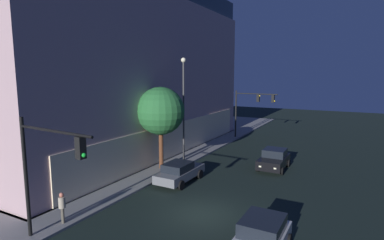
{
  "coord_description": "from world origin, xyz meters",
  "views": [
    {
      "loc": [
        -15.15,
        -7.46,
        7.97
      ],
      "look_at": [
        5.02,
        3.37,
        4.62
      ],
      "focal_mm": 28.95,
      "sensor_mm": 36.0,
      "label": 1
    }
  ],
  "objects_px": {
    "pedestrian_waiting": "(62,205)",
    "car_grey": "(180,172)",
    "modern_building": "(91,69)",
    "traffic_light_near_corner": "(44,162)",
    "sidewalk_tree": "(161,111)",
    "car_black": "(274,159)",
    "street_lamp_sidewalk": "(184,98)",
    "traffic_light_far_corner": "(251,104)",
    "car_silver": "(261,236)"
  },
  "relations": [
    {
      "from": "modern_building",
      "to": "car_silver",
      "type": "bearing_deg",
      "value": -118.63
    },
    {
      "from": "car_grey",
      "to": "modern_building",
      "type": "bearing_deg",
      "value": 67.47
    },
    {
      "from": "street_lamp_sidewalk",
      "to": "pedestrian_waiting",
      "type": "distance_m",
      "value": 14.55
    },
    {
      "from": "car_black",
      "to": "pedestrian_waiting",
      "type": "bearing_deg",
      "value": 154.1
    },
    {
      "from": "street_lamp_sidewalk",
      "to": "traffic_light_near_corner",
      "type": "bearing_deg",
      "value": -173.55
    },
    {
      "from": "sidewalk_tree",
      "to": "pedestrian_waiting",
      "type": "xyz_separation_m",
      "value": [
        -10.71,
        -0.88,
        -3.86
      ]
    },
    {
      "from": "sidewalk_tree",
      "to": "car_black",
      "type": "distance_m",
      "value": 10.46
    },
    {
      "from": "traffic_light_far_corner",
      "to": "street_lamp_sidewalk",
      "type": "distance_m",
      "value": 12.87
    },
    {
      "from": "street_lamp_sidewalk",
      "to": "car_black",
      "type": "bearing_deg",
      "value": -78.07
    },
    {
      "from": "car_silver",
      "to": "pedestrian_waiting",
      "type": "bearing_deg",
      "value": 103.41
    },
    {
      "from": "traffic_light_far_corner",
      "to": "car_silver",
      "type": "xyz_separation_m",
      "value": [
        -23.91,
        -8.07,
        -3.59
      ]
    },
    {
      "from": "traffic_light_near_corner",
      "to": "sidewalk_tree",
      "type": "distance_m",
      "value": 12.73
    },
    {
      "from": "sidewalk_tree",
      "to": "car_silver",
      "type": "distance_m",
      "value": 14.35
    },
    {
      "from": "street_lamp_sidewalk",
      "to": "car_black",
      "type": "relative_size",
      "value": 2.25
    },
    {
      "from": "traffic_light_far_corner",
      "to": "car_grey",
      "type": "relative_size",
      "value": 1.29
    },
    {
      "from": "traffic_light_near_corner",
      "to": "traffic_light_far_corner",
      "type": "xyz_separation_m",
      "value": [
        28.11,
        -0.64,
        0.27
      ]
    },
    {
      "from": "street_lamp_sidewalk",
      "to": "car_silver",
      "type": "bearing_deg",
      "value": -137.32
    },
    {
      "from": "modern_building",
      "to": "car_black",
      "type": "bearing_deg",
      "value": -88.91
    },
    {
      "from": "modern_building",
      "to": "car_black",
      "type": "xyz_separation_m",
      "value": [
        0.39,
        -20.59,
        -7.83
      ]
    },
    {
      "from": "street_lamp_sidewalk",
      "to": "car_silver",
      "type": "height_order",
      "value": "street_lamp_sidewalk"
    },
    {
      "from": "sidewalk_tree",
      "to": "pedestrian_waiting",
      "type": "height_order",
      "value": "sidewalk_tree"
    },
    {
      "from": "sidewalk_tree",
      "to": "car_grey",
      "type": "height_order",
      "value": "sidewalk_tree"
    },
    {
      "from": "modern_building",
      "to": "traffic_light_far_corner",
      "type": "xyz_separation_m",
      "value": [
        11.28,
        -15.08,
        -4.27
      ]
    },
    {
      "from": "traffic_light_near_corner",
      "to": "street_lamp_sidewalk",
      "type": "bearing_deg",
      "value": 6.45
    },
    {
      "from": "street_lamp_sidewalk",
      "to": "car_silver",
      "type": "relative_size",
      "value": 2.27
    },
    {
      "from": "car_grey",
      "to": "traffic_light_near_corner",
      "type": "bearing_deg",
      "value": 175.93
    },
    {
      "from": "modern_building",
      "to": "pedestrian_waiting",
      "type": "xyz_separation_m",
      "value": [
        -15.03,
        -13.1,
        -7.54
      ]
    },
    {
      "from": "traffic_light_near_corner",
      "to": "car_silver",
      "type": "height_order",
      "value": "traffic_light_near_corner"
    },
    {
      "from": "street_lamp_sidewalk",
      "to": "car_silver",
      "type": "xyz_separation_m",
      "value": [
        -11.35,
        -10.47,
        -5.08
      ]
    },
    {
      "from": "modern_building",
      "to": "traffic_light_near_corner",
      "type": "xyz_separation_m",
      "value": [
        -16.83,
        -14.43,
        -4.54
      ]
    },
    {
      "from": "traffic_light_far_corner",
      "to": "pedestrian_waiting",
      "type": "height_order",
      "value": "traffic_light_far_corner"
    },
    {
      "from": "modern_building",
      "to": "car_grey",
      "type": "height_order",
      "value": "modern_building"
    },
    {
      "from": "modern_building",
      "to": "traffic_light_far_corner",
      "type": "distance_m",
      "value": 19.3
    },
    {
      "from": "traffic_light_near_corner",
      "to": "sidewalk_tree",
      "type": "height_order",
      "value": "sidewalk_tree"
    },
    {
      "from": "car_grey",
      "to": "sidewalk_tree",
      "type": "bearing_deg",
      "value": 56.3
    },
    {
      "from": "car_silver",
      "to": "car_black",
      "type": "height_order",
      "value": "car_black"
    },
    {
      "from": "sidewalk_tree",
      "to": "traffic_light_far_corner",
      "type": "bearing_deg",
      "value": -10.38
    },
    {
      "from": "traffic_light_far_corner",
      "to": "pedestrian_waiting",
      "type": "relative_size",
      "value": 3.53
    },
    {
      "from": "traffic_light_near_corner",
      "to": "traffic_light_far_corner",
      "type": "bearing_deg",
      "value": -1.31
    },
    {
      "from": "pedestrian_waiting",
      "to": "car_silver",
      "type": "height_order",
      "value": "pedestrian_waiting"
    },
    {
      "from": "traffic_light_far_corner",
      "to": "car_grey",
      "type": "bearing_deg",
      "value": -179.66
    },
    {
      "from": "street_lamp_sidewalk",
      "to": "car_black",
      "type": "distance_m",
      "value": 9.53
    },
    {
      "from": "street_lamp_sidewalk",
      "to": "car_black",
      "type": "height_order",
      "value": "street_lamp_sidewalk"
    },
    {
      "from": "pedestrian_waiting",
      "to": "car_grey",
      "type": "relative_size",
      "value": 0.37
    },
    {
      "from": "sidewalk_tree",
      "to": "modern_building",
      "type": "bearing_deg",
      "value": 70.52
    },
    {
      "from": "street_lamp_sidewalk",
      "to": "pedestrian_waiting",
      "type": "height_order",
      "value": "street_lamp_sidewalk"
    },
    {
      "from": "sidewalk_tree",
      "to": "car_black",
      "type": "xyz_separation_m",
      "value": [
        4.71,
        -8.37,
        -4.15
      ]
    },
    {
      "from": "modern_building",
      "to": "sidewalk_tree",
      "type": "height_order",
      "value": "modern_building"
    },
    {
      "from": "traffic_light_far_corner",
      "to": "car_black",
      "type": "relative_size",
      "value": 1.42
    },
    {
      "from": "modern_building",
      "to": "street_lamp_sidewalk",
      "type": "bearing_deg",
      "value": -95.76
    }
  ]
}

